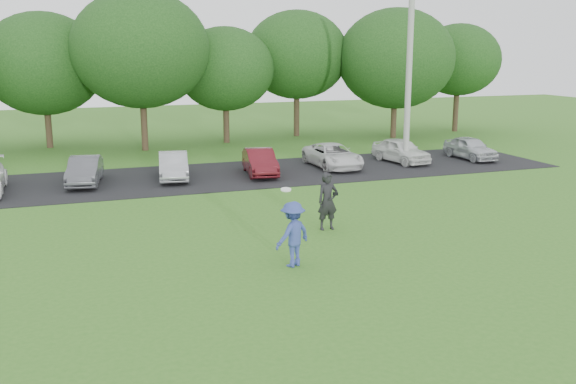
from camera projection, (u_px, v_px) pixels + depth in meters
The scene contains 7 objects.
ground at pixel (334, 270), 16.42m from camera, with size 100.00×100.00×0.00m, color #367020.
parking_lot at pixel (216, 176), 28.37m from camera, with size 32.00×6.50×0.03m, color black.
utility_pole at pixel (409, 70), 29.96m from camera, with size 0.28×0.28×9.11m, color #A2A39E.
frisbee_player at pixel (293, 234), 16.53m from camera, with size 1.27×1.05×2.09m.
camera_bystander at pixel (328, 201), 19.89m from camera, with size 0.66×0.45×1.80m.
parked_cars at pixel (209, 163), 28.09m from camera, with size 27.72×4.64×1.21m.
tree_row at pixel (201, 59), 36.77m from camera, with size 42.39×9.85×8.64m.
Camera 1 is at (-6.31, -14.30, 5.55)m, focal length 40.00 mm.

